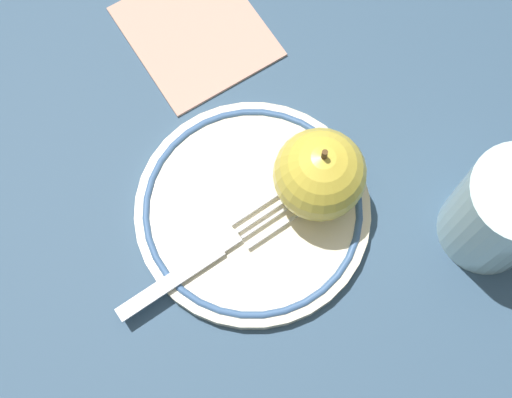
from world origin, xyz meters
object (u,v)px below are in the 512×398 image
at_px(napkin_folded, 195,31).
at_px(fork, 207,258).
at_px(apple_red_whole, 320,175).
at_px(drinking_glass, 502,212).
at_px(plate, 256,209).

bearing_deg(napkin_folded, fork, -12.36).
distance_m(apple_red_whole, drinking_glass, 0.14).
relative_size(plate, drinking_glass, 2.01).
distance_m(plate, drinking_glass, 0.20).
distance_m(apple_red_whole, napkin_folded, 0.20).
xyz_separation_m(plate, drinking_glass, (0.07, 0.18, 0.04)).
xyz_separation_m(fork, napkin_folded, (-0.21, 0.05, -0.01)).
relative_size(plate, apple_red_whole, 2.37).
bearing_deg(fork, drinking_glass, -27.53).
height_order(plate, drinking_glass, drinking_glass).
relative_size(plate, fork, 1.13).
relative_size(apple_red_whole, drinking_glass, 0.85).
distance_m(plate, napkin_folded, 0.18).
bearing_deg(fork, napkin_folded, 59.84).
bearing_deg(napkin_folded, drinking_glass, 35.66).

